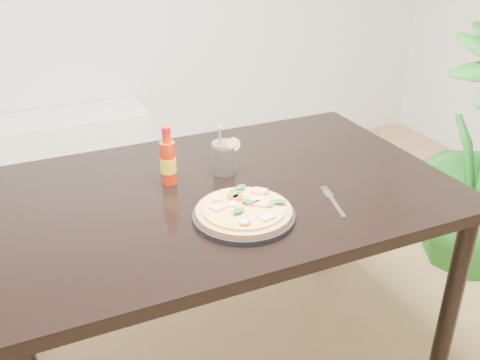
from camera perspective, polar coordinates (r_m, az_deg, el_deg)
name	(u,v)px	position (r m, az deg, el deg)	size (l,w,h in m)	color
dining_table	(225,210)	(1.70, -1.66, -3.24)	(1.40, 0.90, 0.75)	black
plate	(244,216)	(1.49, 0.41, -3.86)	(0.29, 0.29, 0.02)	black
pizza	(244,210)	(1.48, 0.44, -3.18)	(0.27, 0.27, 0.03)	tan
hot_sauce_bottle	(168,161)	(1.67, -7.68, 1.98)	(0.06, 0.06, 0.19)	red
cola_cup	(224,158)	(1.74, -1.70, 2.33)	(0.09, 0.08, 0.17)	black
fork	(332,200)	(1.60, 9.83, -2.16)	(0.06, 0.19, 0.00)	silver
plant_pot	(473,237)	(2.83, 23.59, -5.60)	(0.28, 0.28, 0.22)	brown
media_console	(24,164)	(3.22, -22.02, 1.55)	(1.40, 0.34, 0.50)	white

